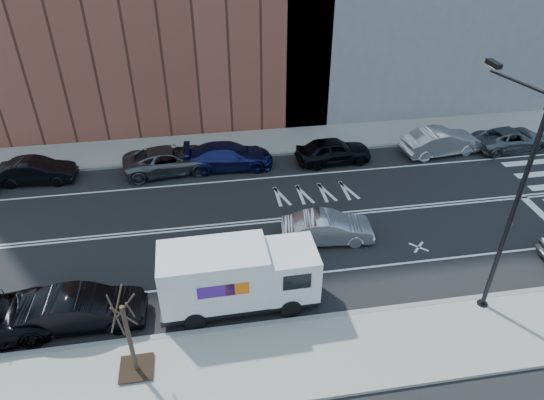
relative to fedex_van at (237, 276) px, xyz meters
name	(u,v)px	position (x,y,z in m)	size (l,w,h in m)	color
ground	(285,219)	(3.00, 5.60, -1.55)	(120.00, 120.00, 0.00)	black
sidewalk_near	(327,354)	(3.00, -3.20, -1.47)	(44.00, 3.60, 0.15)	gray
sidewalk_far	(261,142)	(3.00, 14.40, -1.47)	(44.00, 3.60, 0.15)	gray
curb_near	(316,318)	(3.00, -1.40, -1.46)	(44.00, 0.25, 0.17)	gray
curb_far	(265,155)	(3.00, 12.60, -1.46)	(44.00, 0.25, 0.17)	gray
road_markings	(285,219)	(3.00, 5.60, -1.54)	(40.00, 8.60, 0.01)	white
streetlight	(508,199)	(10.00, -1.31, 3.53)	(0.44, 4.02, 9.34)	black
street_tree	(131,345)	(-4.00, -2.80, -0.09)	(1.20, 1.20, 3.75)	black
fedex_van	(237,276)	(0.00, 0.00, 0.00)	(6.48, 2.38, 2.94)	black
far_parked_b	(36,171)	(-10.60, 11.64, -0.83)	(1.52, 4.36, 1.44)	black
far_parked_c	(170,160)	(-2.96, 11.67, -0.79)	(2.52, 5.45, 1.52)	#4E5156
far_parked_d	(229,156)	(0.60, 11.56, -0.77)	(2.18, 5.37, 1.56)	navy
far_parked_e	(333,151)	(7.09, 11.16, -0.75)	(1.88, 4.67, 1.59)	black
far_parked_f	(441,142)	(14.20, 11.18, -0.71)	(1.77, 5.07, 1.67)	silver
far_parked_g	(510,139)	(19.04, 11.12, -0.86)	(2.28, 4.95, 1.37)	#54585D
driving_sedan	(328,228)	(4.74, 3.57, -0.82)	(1.54, 4.43, 1.46)	silver
near_parked_rear_a	(83,309)	(-6.16, -0.12, -0.75)	(1.68, 4.83, 1.59)	black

